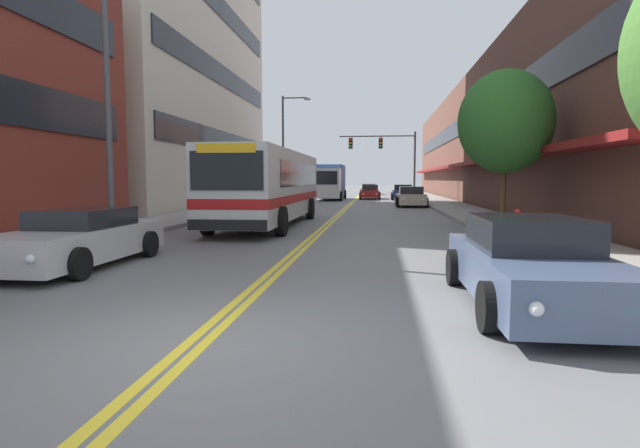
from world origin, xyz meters
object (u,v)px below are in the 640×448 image
object	(u,v)px
car_dark_grey_parked_left_near	(279,199)
traffic_signal_mast	(388,152)
car_silver_parked_left_far	(80,239)
car_navy_parked_right_far	(403,193)
fire_hydrant	(517,225)
street_lamp_left_near	(117,69)
city_bus	(270,184)
car_red_moving_second	(370,192)
car_champagne_parked_right_mid	(411,197)
car_beige_moving_lead	(369,189)
box_truck	(330,182)
car_slate_blue_parked_right_foreground	(530,265)
street_lamp_left_far	(287,140)
street_tree_right_mid	(505,122)

from	to	relation	value
car_dark_grey_parked_left_near	traffic_signal_mast	world-z (taller)	traffic_signal_mast
car_silver_parked_left_far	car_navy_parked_right_far	xyz separation A→B (m)	(8.73, 36.53, 0.05)
car_dark_grey_parked_left_near	fire_hydrant	size ratio (longest dim) A/B	4.63
traffic_signal_mast	street_lamp_left_near	distance (m)	31.55
traffic_signal_mast	city_bus	bearing A→B (deg)	-102.71
car_red_moving_second	city_bus	bearing A→B (deg)	-97.50
car_dark_grey_parked_left_near	car_champagne_parked_right_mid	bearing A→B (deg)	17.47
car_champagne_parked_right_mid	car_navy_parked_right_far	bearing A→B (deg)	90.07
car_champagne_parked_right_mid	car_navy_parked_right_far	distance (m)	11.47
street_lamp_left_near	fire_hydrant	size ratio (longest dim) A/B	9.14
car_beige_moving_lead	box_truck	world-z (taller)	box_truck
car_slate_blue_parked_right_foreground	car_navy_parked_right_far	bearing A→B (deg)	89.93
traffic_signal_mast	street_lamp_left_far	world-z (taller)	street_lamp_left_far
box_truck	fire_hydrant	xyz separation A→B (m)	(8.25, -31.87, -1.05)
car_dark_grey_parked_left_near	car_slate_blue_parked_right_foreground	size ratio (longest dim) A/B	0.89
box_truck	traffic_signal_mast	size ratio (longest dim) A/B	1.18
car_dark_grey_parked_left_near	car_navy_parked_right_far	size ratio (longest dim) A/B	1.00
car_silver_parked_left_far	street_lamp_left_far	xyz separation A→B (m)	(-0.65, 28.57, 4.31)
car_champagne_parked_right_mid	box_truck	size ratio (longest dim) A/B	0.56
traffic_signal_mast	street_lamp_left_near	xyz separation A→B (m)	(-7.88, -30.54, 0.60)
car_champagne_parked_right_mid	street_lamp_left_near	distance (m)	24.33
city_bus	street_lamp_left_near	distance (m)	8.30
car_red_moving_second	traffic_signal_mast	size ratio (longest dim) A/B	0.72
box_truck	traffic_signal_mast	bearing A→B (deg)	-27.01
car_navy_parked_right_far	fire_hydrant	bearing A→B (deg)	-87.20
car_slate_blue_parked_right_foreground	street_tree_right_mid	distance (m)	11.78
car_dark_grey_parked_left_near	car_silver_parked_left_far	distance (m)	22.29
city_bus	street_tree_right_mid	distance (m)	9.37
fire_hydrant	street_lamp_left_far	bearing A→B (deg)	114.31
street_lamp_left_near	car_beige_moving_lead	bearing A→B (deg)	83.25
car_beige_moving_lead	car_navy_parked_right_far	bearing A→B (deg)	-78.74
street_lamp_left_near	fire_hydrant	distance (m)	11.81
car_navy_parked_right_far	traffic_signal_mast	bearing A→B (deg)	-116.55
car_champagne_parked_right_mid	car_red_moving_second	distance (m)	13.80
box_truck	street_tree_right_mid	xyz separation A→B (m)	(8.89, -27.58, 2.27)
car_dark_grey_parked_left_near	box_truck	distance (m)	14.11
traffic_signal_mast	fire_hydrant	size ratio (longest dim) A/B	7.30
car_champagne_parked_right_mid	street_tree_right_mid	distance (m)	16.91
car_beige_moving_lead	car_red_moving_second	bearing A→B (deg)	-88.60
car_slate_blue_parked_right_foreground	traffic_signal_mast	world-z (taller)	traffic_signal_mast
fire_hydrant	car_navy_parked_right_far	bearing A→B (deg)	92.80
fire_hydrant	street_tree_right_mid	bearing A→B (deg)	81.53
car_slate_blue_parked_right_foreground	car_beige_moving_lead	world-z (taller)	car_slate_blue_parked_right_foreground
car_dark_grey_parked_left_near	street_lamp_left_near	xyz separation A→B (m)	(-0.58, -19.28, 4.26)
street_tree_right_mid	fire_hydrant	distance (m)	5.47
box_truck	car_silver_parked_left_far	bearing A→B (deg)	-93.25
car_champagne_parked_right_mid	traffic_signal_mast	bearing A→B (deg)	100.01
traffic_signal_mast	street_lamp_left_far	distance (m)	9.36
car_slate_blue_parked_right_foreground	car_beige_moving_lead	size ratio (longest dim) A/B	1.11
car_champagne_parked_right_mid	traffic_signal_mast	xyz separation A→B (m)	(-1.50, 8.49, 3.62)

